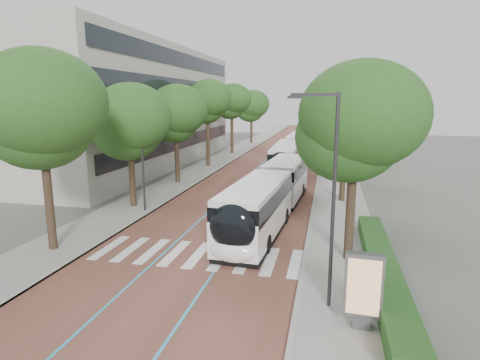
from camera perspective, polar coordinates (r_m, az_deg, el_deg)
name	(u,v)px	position (r m, az deg, el deg)	size (l,w,h in m)	color
ground	(187,262)	(20.26, -7.49, -11.55)	(160.00, 160.00, 0.00)	#51544C
road	(282,155)	(58.39, 6.04, 3.55)	(11.00, 140.00, 0.02)	brown
sidewalk_left	(232,153)	(59.69, -1.14, 3.83)	(4.00, 140.00, 0.12)	gray
sidewalk_right	(335,156)	(58.02, 13.43, 3.30)	(4.00, 140.00, 0.12)	gray
kerb_left	(245,154)	(59.27, 0.65, 3.78)	(0.20, 140.00, 0.14)	gray
kerb_right	(322,156)	(58.02, 11.55, 3.38)	(0.20, 140.00, 0.14)	gray
zebra_crossing	(198,255)	(21.05, -6.03, -10.54)	(10.55, 3.60, 0.01)	silver
lane_line_left	(271,155)	(58.59, 4.48, 3.62)	(0.12, 126.00, 0.01)	#2790C3
lane_line_right	(293,155)	(58.23, 7.61, 3.50)	(0.12, 126.00, 0.01)	#2790C3
office_building	(114,107)	(52.42, -17.46, 9.89)	(18.11, 40.00, 14.00)	#9B978F
hedge	(383,269)	(19.13, 19.65, -11.88)	(1.20, 14.00, 0.80)	#153F16
streetlight_near	(329,185)	(14.80, 12.56, -0.74)	(1.82, 0.20, 8.00)	#2F2E31
streetlight_far	(330,132)	(39.60, 12.73, 6.67)	(1.82, 0.20, 8.00)	#2F2E31
lamp_post_left	(142,154)	(28.70, -13.73, 3.55)	(0.14, 0.14, 8.00)	#2F2E31
trees_left	(195,110)	(43.50, -6.36, 9.81)	(6.27, 61.13, 9.76)	black
trees_right	(344,118)	(36.32, 14.55, 8.54)	(5.88, 47.42, 9.08)	black
lead_bus	(271,195)	(26.72, 4.37, -2.16)	(3.72, 18.52, 3.20)	black
bus_queued_0	(286,160)	(42.68, 6.51, 2.87)	(2.77, 12.44, 3.20)	white
bus_queued_1	(298,146)	(55.71, 8.19, 4.80)	(2.61, 12.41, 3.20)	white
ad_panel	(363,289)	(14.75, 17.14, -14.57)	(1.31, 0.54, 2.68)	#59595B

